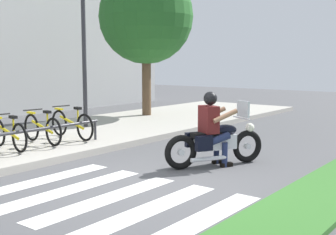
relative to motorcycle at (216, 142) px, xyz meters
name	(u,v)px	position (x,y,z in m)	size (l,w,h in m)	color
ground_plane	(151,184)	(-1.76, 0.17, -0.46)	(48.00, 48.00, 0.00)	#4C4C4F
grass_median	(296,213)	(-1.76, -2.32, -0.42)	(24.00, 1.10, 0.08)	#336B28
crosswalk_stripe_0	(197,222)	(-2.78, -1.43, -0.46)	(2.80, 0.40, 0.01)	white
crosswalk_stripe_1	(148,210)	(-2.78, -0.63, -0.46)	(2.80, 0.40, 0.01)	white
crosswalk_stripe_2	(107,199)	(-2.78, 0.17, -0.46)	(2.80, 0.40, 0.01)	white
crosswalk_stripe_3	(71,189)	(-2.78, 0.97, -0.46)	(2.80, 0.40, 0.01)	white
crosswalk_stripe_4	(40,181)	(-2.78, 1.77, -0.46)	(2.80, 0.40, 0.01)	white
motorcycle	(216,142)	(0.00, 0.00, 0.00)	(1.92, 1.13, 1.24)	black
rider	(212,123)	(-0.07, 0.04, 0.37)	(0.77, 0.72, 1.45)	#591919
bicycle_3	(8,134)	(-1.97, 3.91, 0.03)	(0.48, 1.56, 0.75)	black
bicycle_4	(42,128)	(-1.11, 3.91, 0.04)	(0.48, 1.59, 0.77)	black
bicycle_5	(72,124)	(-0.25, 3.91, 0.04)	(0.48, 1.73, 0.79)	black
bike_rack	(5,135)	(-2.40, 3.36, 0.11)	(4.89, 0.07, 0.49)	#333338
street_lamp	(84,41)	(1.32, 5.15, 2.12)	(0.28, 0.28, 4.26)	#2D2D33
tree_near_rack	(146,17)	(4.50, 5.55, 3.03)	(3.21, 3.21, 5.12)	brown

